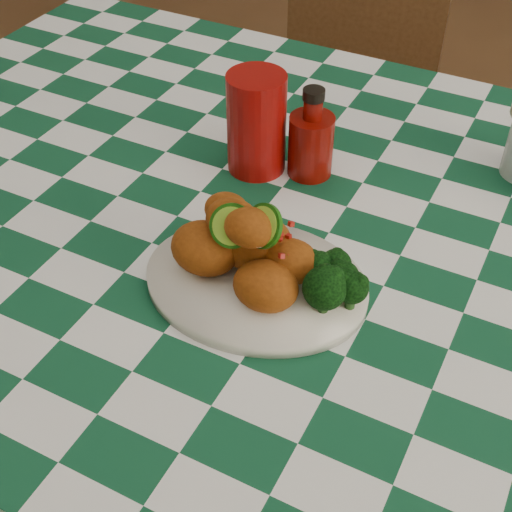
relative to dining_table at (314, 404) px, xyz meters
The scene contains 7 objects.
dining_table is the anchor object (origin of this frame).
plate 0.43m from the dining_table, 105.48° to the right, with size 0.28×0.22×0.02m, color silver, non-canonical shape.
fried_chicken_pile 0.49m from the dining_table, 106.73° to the right, with size 0.17×0.12×0.11m, color #8B3D0D, non-canonical shape.
broccoli_side 0.46m from the dining_table, 65.47° to the right, with size 0.08×0.08×0.06m, color black, non-canonical shape.
red_tumbler 0.51m from the dining_table, 149.59° to the left, with size 0.09×0.09×0.15m, color maroon.
ketchup_bottle 0.49m from the dining_table, 124.97° to the left, with size 0.07×0.07×0.14m, color #650A05, non-canonical shape.
wooden_chair_left 0.76m from the dining_table, 109.13° to the left, with size 0.38×0.40×0.84m, color #472814, non-canonical shape.
Camera 1 is at (0.25, -0.71, 1.42)m, focal length 50.00 mm.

